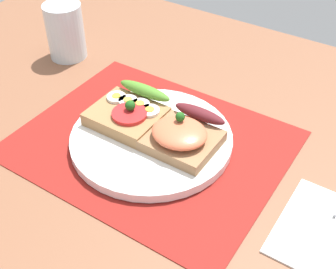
{
  "coord_description": "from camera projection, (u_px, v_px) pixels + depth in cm",
  "views": [
    {
      "loc": [
        30.07,
        -41.61,
        45.24
      ],
      "look_at": [
        3.0,
        0.0,
        3.21
      ],
      "focal_mm": 47.8,
      "sensor_mm": 36.0,
      "label": 1
    }
  ],
  "objects": [
    {
      "name": "placemat",
      "position": [
        152.0,
        143.0,
        0.68
      ],
      "size": [
        39.28,
        31.72,
        0.3
      ],
      "primitive_type": "cube",
      "color": "maroon",
      "rests_on": "ground_plane"
    },
    {
      "name": "napkin",
      "position": [
        332.0,
        234.0,
        0.55
      ],
      "size": [
        12.94,
        14.21,
        0.6
      ],
      "primitive_type": "cube",
      "color": "white",
      "rests_on": "ground_plane"
    },
    {
      "name": "sandwich_egg_tomato",
      "position": [
        130.0,
        112.0,
        0.69
      ],
      "size": [
        10.75,
        10.6,
        4.27
      ],
      "color": "#9B7045",
      "rests_on": "plate"
    },
    {
      "name": "fork",
      "position": [
        333.0,
        230.0,
        0.55
      ],
      "size": [
        1.62,
        13.74,
        0.32
      ],
      "color": "#B7B7BC",
      "rests_on": "napkin"
    },
    {
      "name": "sandwich_salmon",
      "position": [
        183.0,
        134.0,
        0.65
      ],
      "size": [
        9.98,
        10.58,
        5.22
      ],
      "color": "#986F4A",
      "rests_on": "plate"
    },
    {
      "name": "ground_plane",
      "position": [
        152.0,
        151.0,
        0.69
      ],
      "size": [
        120.0,
        90.0,
        3.2
      ],
      "primitive_type": "cube",
      "color": "brown"
    },
    {
      "name": "drinking_glass",
      "position": [
        65.0,
        31.0,
        0.85
      ],
      "size": [
        7.16,
        7.16,
        10.6
      ],
      "primitive_type": "cylinder",
      "color": "silver",
      "rests_on": "ground_plane"
    },
    {
      "name": "plate",
      "position": [
        151.0,
        139.0,
        0.68
      ],
      "size": [
        24.53,
        24.53,
        1.41
      ],
      "primitive_type": "cylinder",
      "color": "white",
      "rests_on": "placemat"
    }
  ]
}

